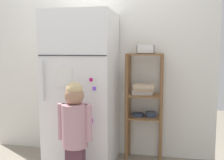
{
  "coord_description": "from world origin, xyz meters",
  "views": [
    {
      "loc": [
        0.77,
        -2.76,
        1.29
      ],
      "look_at": [
        0.23,
        0.02,
        0.95
      ],
      "focal_mm": 42.69,
      "sensor_mm": 36.0,
      "label": 1
    }
  ],
  "objects_px": {
    "pantry_shelf_unit": "(144,98)",
    "refrigerator": "(82,90)",
    "child_standing": "(75,125)",
    "fruit_bin": "(146,50)"
  },
  "relations": [
    {
      "from": "pantry_shelf_unit",
      "to": "child_standing",
      "type": "bearing_deg",
      "value": -127.2
    },
    {
      "from": "refrigerator",
      "to": "pantry_shelf_unit",
      "type": "height_order",
      "value": "refrigerator"
    },
    {
      "from": "pantry_shelf_unit",
      "to": "refrigerator",
      "type": "bearing_deg",
      "value": -164.18
    },
    {
      "from": "child_standing",
      "to": "pantry_shelf_unit",
      "type": "height_order",
      "value": "pantry_shelf_unit"
    },
    {
      "from": "child_standing",
      "to": "fruit_bin",
      "type": "height_order",
      "value": "fruit_bin"
    },
    {
      "from": "refrigerator",
      "to": "pantry_shelf_unit",
      "type": "relative_size",
      "value": 1.36
    },
    {
      "from": "refrigerator",
      "to": "child_standing",
      "type": "height_order",
      "value": "refrigerator"
    },
    {
      "from": "child_standing",
      "to": "refrigerator",
      "type": "bearing_deg",
      "value": 100.29
    },
    {
      "from": "pantry_shelf_unit",
      "to": "fruit_bin",
      "type": "distance_m",
      "value": 0.54
    },
    {
      "from": "pantry_shelf_unit",
      "to": "fruit_bin",
      "type": "bearing_deg",
      "value": 53.7
    }
  ]
}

